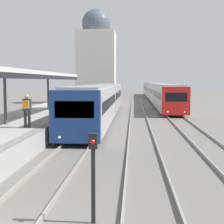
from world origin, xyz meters
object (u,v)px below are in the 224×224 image
object	(u,v)px
train_near	(101,99)
signal_post_near	(93,169)
person_on_platform	(27,108)
train_far	(156,91)

from	to	relation	value
train_near	signal_post_near	size ratio (longest dim) A/B	14.55
person_on_platform	train_far	xyz separation A→B (m)	(9.15, 46.05, -0.35)
train_far	signal_post_near	world-z (taller)	train_far
train_near	signal_post_near	distance (m)	25.18
person_on_platform	train_near	bearing A→B (deg)	80.92
train_near	signal_post_near	bearing A→B (deg)	-85.54
train_near	person_on_platform	bearing A→B (deg)	-99.08
person_on_platform	train_near	size ratio (longest dim) A/B	0.05
person_on_platform	train_near	world-z (taller)	train_near
train_far	signal_post_near	distance (m)	56.09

